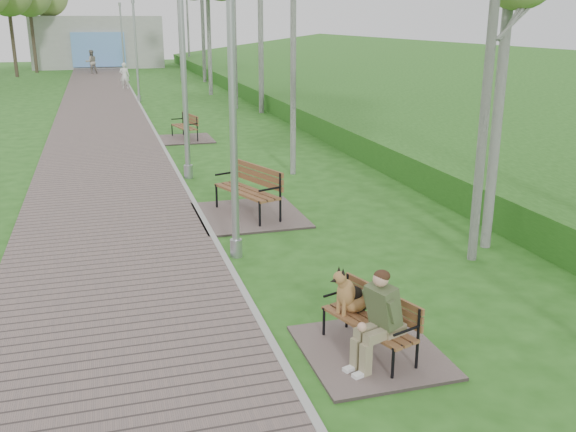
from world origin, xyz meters
name	(u,v)px	position (x,y,z in m)	size (l,w,h in m)	color
walkway	(101,118)	(-1.75, 21.50, 0.02)	(3.50, 67.00, 0.04)	#685854
kerb	(146,116)	(0.00, 21.50, 0.03)	(0.10, 67.00, 0.05)	#999993
embankment	(433,111)	(12.00, 20.00, 0.00)	(14.00, 70.00, 1.60)	#41872D
building_north	(98,42)	(-1.50, 50.97, 1.99)	(10.00, 5.20, 4.00)	#9E9E99
bench_main	(367,327)	(0.98, 1.34, 0.38)	(1.56, 1.73, 1.36)	#685854
bench_second	(248,205)	(0.90, 7.16, 0.24)	(2.04, 2.27, 1.25)	#685854
bench_third	(185,134)	(0.82, 16.01, 0.19)	(1.68, 1.87, 1.03)	#685854
lamp_post_near	(233,109)	(0.21, 4.98, 2.43)	(0.20, 0.20, 5.21)	#A0A3A9
lamp_post_second	(184,67)	(0.21, 10.69, 2.69)	(0.22, 0.22, 5.76)	#A0A3A9
lamp_post_third	(136,54)	(0.07, 26.81, 2.19)	(0.18, 0.18, 4.69)	#A0A3A9
lamp_post_far	(123,43)	(0.06, 41.26, 2.25)	(0.19, 0.19, 4.82)	#A0A3A9
pedestrian_near	(125,76)	(-0.30, 32.75, 0.73)	(0.53, 0.35, 1.46)	silver
pedestrian_far	(91,62)	(-2.09, 43.96, 0.84)	(0.82, 0.64, 1.68)	gray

